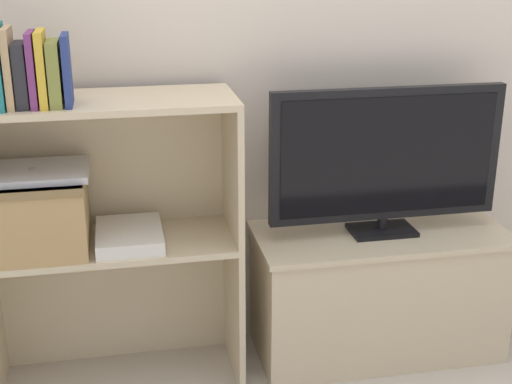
# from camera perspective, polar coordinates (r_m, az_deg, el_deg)

# --- Properties ---
(wall_back) EXTENTS (10.00, 0.05, 2.40)m
(wall_back) POSITION_cam_1_polar(r_m,az_deg,el_deg) (2.40, -1.12, 14.55)
(wall_back) COLOR beige
(wall_back) RESTS_ON ground_plane
(tv_stand) EXTENTS (0.87, 0.39, 0.46)m
(tv_stand) POSITION_cam_1_polar(r_m,az_deg,el_deg) (2.59, 9.71, -7.86)
(tv_stand) COLOR #CCB793
(tv_stand) RESTS_ON ground_plane
(tv) EXTENTS (0.79, 0.14, 0.50)m
(tv) POSITION_cam_1_polar(r_m,az_deg,el_deg) (2.40, 10.40, 2.74)
(tv) COLOR black
(tv) RESTS_ON tv_stand
(bookshelf_lower_tier) EXTENTS (0.80, 0.34, 0.51)m
(bookshelf_lower_tier) POSITION_cam_1_polar(r_m,az_deg,el_deg) (2.44, -11.24, -7.37)
(bookshelf_lower_tier) COLOR #CCB793
(bookshelf_lower_tier) RESTS_ON ground_plane
(bookshelf_upper_tier) EXTENTS (0.80, 0.34, 0.45)m
(bookshelf_upper_tier) POSITION_cam_1_polar(r_m,az_deg,el_deg) (2.26, -12.04, 3.52)
(bookshelf_upper_tier) COLOR #CCB793
(bookshelf_upper_tier) RESTS_ON bookshelf_lower_tier
(book_teal) EXTENTS (0.02, 0.16, 0.23)m
(book_teal) POSITION_cam_1_polar(r_m,az_deg,el_deg) (2.10, -19.79, 9.44)
(book_teal) COLOR #1E7075
(book_teal) RESTS_ON bookshelf_upper_tier
(book_tan) EXTENTS (0.02, 0.14, 0.22)m
(book_tan) POSITION_cam_1_polar(r_m,az_deg,el_deg) (2.10, -19.11, 9.35)
(book_tan) COLOR tan
(book_tan) RESTS_ON bookshelf_upper_tier
(book_charcoal) EXTENTS (0.03, 0.12, 0.18)m
(book_charcoal) POSITION_cam_1_polar(r_m,az_deg,el_deg) (2.10, -18.23, 8.88)
(book_charcoal) COLOR #232328
(book_charcoal) RESTS_ON bookshelf_upper_tier
(book_plum) EXTENTS (0.02, 0.13, 0.21)m
(book_plum) POSITION_cam_1_polar(r_m,az_deg,el_deg) (2.09, -17.42, 9.33)
(book_plum) COLOR #6B2D66
(book_plum) RESTS_ON bookshelf_upper_tier
(book_mustard) EXTENTS (0.02, 0.14, 0.21)m
(book_mustard) POSITION_cam_1_polar(r_m,az_deg,el_deg) (2.09, -16.71, 9.43)
(book_mustard) COLOR gold
(book_mustard) RESTS_ON bookshelf_upper_tier
(book_olive) EXTENTS (0.03, 0.13, 0.18)m
(book_olive) POSITION_cam_1_polar(r_m,az_deg,el_deg) (2.09, -15.79, 9.12)
(book_olive) COLOR olive
(book_olive) RESTS_ON bookshelf_upper_tier
(book_navy) EXTENTS (0.02, 0.13, 0.20)m
(book_navy) POSITION_cam_1_polar(r_m,az_deg,el_deg) (2.09, -14.88, 9.42)
(book_navy) COLOR navy
(book_navy) RESTS_ON bookshelf_upper_tier
(storage_basket_left) EXTENTS (0.31, 0.31, 0.24)m
(storage_basket_left) POSITION_cam_1_polar(r_m,az_deg,el_deg) (2.26, -17.15, -1.30)
(storage_basket_left) COLOR tan
(storage_basket_left) RESTS_ON bookshelf_lower_tier
(laptop) EXTENTS (0.33, 0.24, 0.02)m
(laptop) POSITION_cam_1_polar(r_m,az_deg,el_deg) (2.22, -17.45, 1.53)
(laptop) COLOR #BCBCC1
(laptop) RESTS_ON storage_basket_left
(magazine_stack) EXTENTS (0.20, 0.27, 0.04)m
(magazine_stack) POSITION_cam_1_polar(r_m,az_deg,el_deg) (2.27, -10.10, -3.45)
(magazine_stack) COLOR silver
(magazine_stack) RESTS_ON bookshelf_lower_tier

